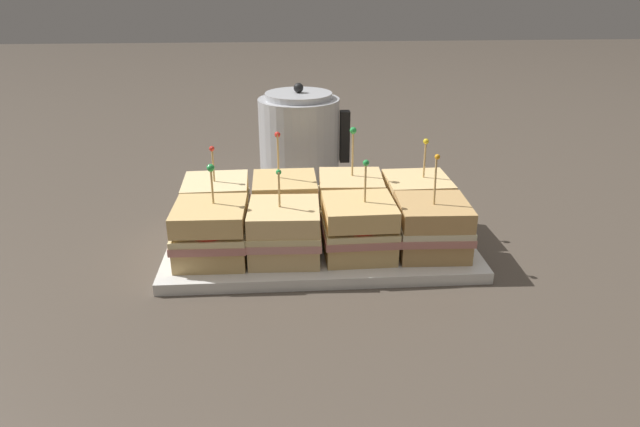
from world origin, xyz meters
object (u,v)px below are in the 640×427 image
(sandwich_front_far_right, at_px, (432,227))
(sandwich_back_center_left, at_px, (285,203))
(serving_platter, at_px, (320,244))
(kettle_steel, at_px, (300,140))
(sandwich_back_far_left, at_px, (217,205))
(sandwich_front_far_left, at_px, (211,233))
(sandwich_front_center_right, at_px, (359,228))
(sandwich_back_far_right, at_px, (416,200))
(sandwich_front_center_left, at_px, (284,232))
(sandwich_back_center_right, at_px, (350,201))

(sandwich_front_far_right, relative_size, sandwich_back_center_left, 0.96)
(serving_platter, distance_m, kettle_steel, 0.34)
(sandwich_back_far_left, relative_size, sandwich_back_center_left, 0.88)
(sandwich_front_far_left, bearing_deg, sandwich_front_center_right, 0.32)
(sandwich_front_far_left, xyz_separation_m, sandwich_front_center_right, (0.22, 0.00, -0.00))
(sandwich_front_center_right, bearing_deg, sandwich_back_far_left, 154.01)
(serving_platter, relative_size, sandwich_back_far_right, 3.27)
(sandwich_front_center_left, relative_size, sandwich_back_center_left, 0.85)
(sandwich_back_center_left, xyz_separation_m, sandwich_back_center_right, (0.11, 0.00, 0.00))
(sandwich_front_far_left, relative_size, sandwich_front_far_right, 0.92)
(sandwich_front_center_right, xyz_separation_m, kettle_steel, (-0.08, 0.38, 0.03))
(sandwich_front_center_left, relative_size, sandwich_front_center_right, 0.93)
(sandwich_front_center_right, relative_size, sandwich_back_center_right, 0.89)
(sandwich_front_far_right, bearing_deg, sandwich_front_center_left, -179.70)
(sandwich_front_center_right, bearing_deg, sandwich_front_far_left, -179.68)
(serving_platter, bearing_deg, sandwich_back_center_left, 134.26)
(sandwich_front_center_right, relative_size, sandwich_back_center_left, 0.92)
(sandwich_front_center_left, xyz_separation_m, sandwich_back_far_left, (-0.11, 0.11, 0.00))
(serving_platter, distance_m, sandwich_back_far_left, 0.19)
(serving_platter, height_order, sandwich_back_far_left, sandwich_back_far_left)
(serving_platter, xyz_separation_m, sandwich_back_center_right, (0.06, 0.06, 0.05))
(sandwich_front_far_right, height_order, sandwich_back_far_right, sandwich_front_far_right)
(sandwich_back_far_left, bearing_deg, sandwich_back_center_right, 0.78)
(sandwich_front_far_right, bearing_deg, sandwich_back_center_left, 153.39)
(sandwich_back_center_left, bearing_deg, sandwich_front_far_left, -134.83)
(sandwich_front_far_left, relative_size, sandwich_back_far_right, 0.99)
(sandwich_front_far_left, distance_m, sandwich_front_center_right, 0.22)
(sandwich_front_center_right, distance_m, kettle_steel, 0.39)
(sandwich_front_far_right, distance_m, sandwich_back_center_left, 0.25)
(sandwich_front_far_left, bearing_deg, sandwich_back_center_left, 45.17)
(sandwich_front_center_right, distance_m, sandwich_back_far_right, 0.16)
(sandwich_back_center_left, xyz_separation_m, sandwich_back_far_right, (0.23, -0.00, -0.00))
(serving_platter, height_order, sandwich_front_far_right, sandwich_front_far_right)
(serving_platter, height_order, sandwich_back_center_right, sandwich_back_center_right)
(sandwich_front_center_left, relative_size, sandwich_front_far_right, 0.88)
(sandwich_back_far_left, bearing_deg, serving_platter, -17.86)
(sandwich_front_far_left, distance_m, sandwich_back_far_right, 0.36)
(sandwich_back_center_left, bearing_deg, kettle_steel, 82.50)
(sandwich_front_far_right, distance_m, kettle_steel, 0.43)
(sandwich_front_center_left, bearing_deg, serving_platter, 44.35)
(sandwich_back_center_left, distance_m, kettle_steel, 0.27)
(serving_platter, distance_m, sandwich_back_center_right, 0.10)
(sandwich_back_far_left, height_order, kettle_steel, kettle_steel)
(sandwich_front_center_right, relative_size, kettle_steel, 0.71)
(sandwich_front_center_left, height_order, sandwich_back_far_right, sandwich_back_far_right)
(sandwich_front_center_right, bearing_deg, serving_platter, 135.18)
(sandwich_back_far_left, height_order, sandwich_back_center_right, sandwich_back_center_right)
(kettle_steel, bearing_deg, sandwich_back_far_left, -118.93)
(sandwich_front_center_right, bearing_deg, sandwich_back_far_right, 43.70)
(sandwich_front_center_right, distance_m, sandwich_back_far_left, 0.25)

